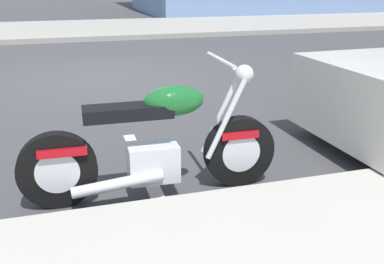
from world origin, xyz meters
TOP-DOWN VIEW (x-y plane):
  - ground_plane at (0.00, 0.00)m, footprint 260.00×260.00m
  - parking_stall_stripe at (0.00, -4.11)m, footprint 0.12×2.20m
  - parked_motorcycle at (0.01, -4.48)m, footprint 2.08×0.62m

SIDE VIEW (x-z plane):
  - ground_plane at x=0.00m, z-range 0.00..0.00m
  - parking_stall_stripe at x=0.00m, z-range 0.00..0.01m
  - parked_motorcycle at x=0.01m, z-range -0.13..0.97m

